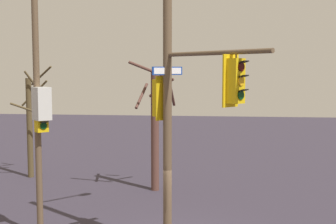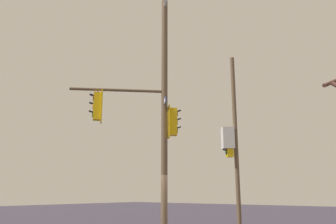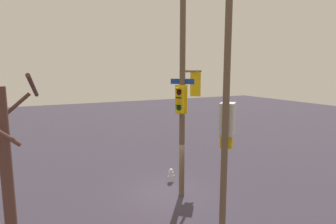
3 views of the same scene
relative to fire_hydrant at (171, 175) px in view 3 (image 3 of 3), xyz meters
name	(u,v)px [view 3 (image 3 of 3)]	position (x,y,z in m)	size (l,w,h in m)	color
ground_plane	(168,194)	(-0.78, -1.26, -0.34)	(80.00, 80.00, 0.00)	#332D3A
main_signal_pole_assembly	(183,84)	(-0.06, -1.29, 4.94)	(4.64, 3.26, 9.98)	brown
secondary_pole_assembly	(226,124)	(-1.04, -5.84, 3.91)	(0.73, 0.72, 8.49)	brown
fire_hydrant	(171,175)	(0.00, 0.00, 0.00)	(0.38, 0.24, 0.73)	#B2B2B7
bare_tree_behind_pole	(7,165)	(-7.22, -2.99, 2.64)	(1.94, 1.90, 5.83)	#53342C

